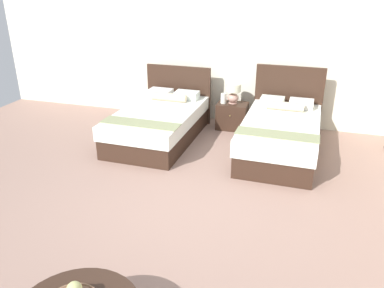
# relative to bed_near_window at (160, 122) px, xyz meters

# --- Properties ---
(ground_plane) EXTENTS (10.34, 10.38, 0.02)m
(ground_plane) POSITION_rel_bed_near_window_xyz_m (1.06, -2.00, -0.32)
(ground_plane) COLOR gray
(wall_back) EXTENTS (10.34, 0.12, 2.53)m
(wall_back) POSITION_rel_bed_near_window_xyz_m (1.06, 1.39, 0.95)
(wall_back) COLOR white
(wall_back) RESTS_ON ground
(bed_near_window) EXTENTS (1.33, 2.24, 1.12)m
(bed_near_window) POSITION_rel_bed_near_window_xyz_m (0.00, 0.00, 0.00)
(bed_near_window) COLOR #362319
(bed_near_window) RESTS_ON ground
(bed_near_corner) EXTENTS (1.25, 2.19, 1.25)m
(bed_near_corner) POSITION_rel_bed_near_window_xyz_m (2.13, 0.00, 0.02)
(bed_near_corner) COLOR #362319
(bed_near_corner) RESTS_ON ground
(nightstand) EXTENTS (0.57, 0.43, 0.50)m
(nightstand) POSITION_rel_bed_near_window_xyz_m (1.14, 0.89, -0.06)
(nightstand) COLOR #362319
(nightstand) RESTS_ON ground
(table_lamp) EXTENTS (0.28, 0.28, 0.37)m
(table_lamp) POSITION_rel_bed_near_window_xyz_m (1.14, 0.91, 0.41)
(table_lamp) COLOR tan
(table_lamp) RESTS_ON nightstand
(vase) EXTENTS (0.11, 0.11, 0.19)m
(vase) POSITION_rel_bed_near_window_xyz_m (0.97, 0.85, 0.29)
(vase) COLOR silver
(vase) RESTS_ON nightstand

